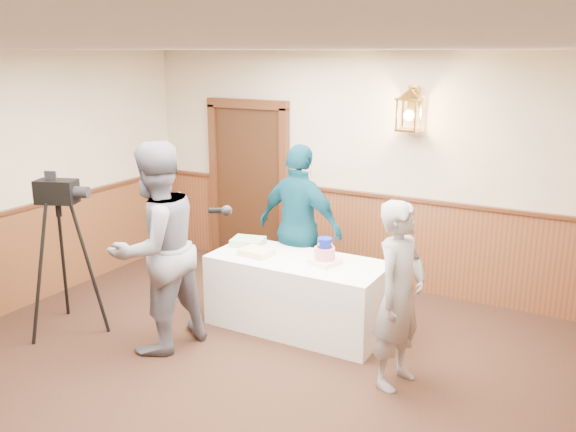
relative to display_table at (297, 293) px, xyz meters
name	(u,v)px	position (x,y,z in m)	size (l,w,h in m)	color
ground	(184,420)	(0.02, -1.90, -0.38)	(7.00, 7.00, 0.00)	black
room_shell	(207,218)	(-0.03, -1.45, 1.15)	(6.02, 7.02, 2.81)	#BFAB8F
display_table	(297,293)	(0.00, 0.00, 0.00)	(1.80, 0.80, 0.75)	white
tiered_cake	(325,254)	(0.30, 0.00, 0.48)	(0.32, 0.32, 0.27)	#FFE5C2
sheet_cake_yellow	(257,252)	(-0.43, -0.10, 0.41)	(0.32, 0.25, 0.07)	#ECD28D
sheet_cake_green	(248,242)	(-0.69, 0.14, 0.41)	(0.34, 0.27, 0.08)	#96D294
interviewer	(156,248)	(-0.96, -1.02, 0.63)	(1.58, 1.10, 2.01)	slate
baker	(399,295)	(1.27, -0.55, 0.44)	(0.59, 0.39, 1.63)	gray
assistant_p	(300,227)	(-0.25, 0.51, 0.54)	(1.07, 0.45, 1.83)	navy
tv_camera_rig	(64,265)	(-2.03, -1.20, 0.33)	(0.61, 0.58, 1.58)	black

